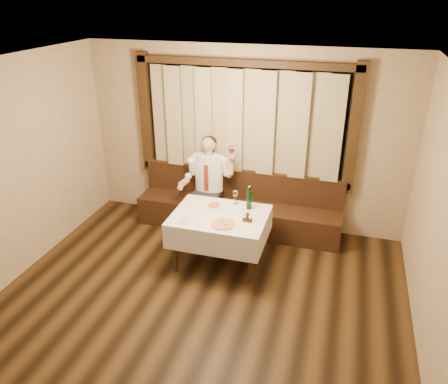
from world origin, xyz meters
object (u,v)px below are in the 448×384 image
(pasta_cream, at_px, (186,218))
(cruet_caddy, at_px, (247,218))
(pizza, at_px, (223,224))
(green_bottle, at_px, (249,199))
(dining_table, at_px, (220,221))
(banquette, at_px, (239,210))
(pasta_red, at_px, (214,204))
(seated_man, at_px, (208,177))

(pasta_cream, relative_size, cruet_caddy, 1.81)
(pizza, xyz_separation_m, pasta_cream, (-0.50, -0.01, 0.02))
(pizza, height_order, green_bottle, green_bottle)
(dining_table, distance_m, pasta_cream, 0.49)
(banquette, relative_size, dining_table, 2.52)
(pasta_red, bearing_deg, green_bottle, 9.34)
(banquette, bearing_deg, pizza, -84.50)
(pizza, height_order, pasta_red, pasta_red)
(pasta_cream, relative_size, green_bottle, 0.68)
(banquette, xyz_separation_m, pasta_cream, (-0.38, -1.30, 0.48))
(pasta_red, height_order, pasta_cream, pasta_red)
(pizza, distance_m, cruet_caddy, 0.33)
(banquette, distance_m, pizza, 1.38)
(seated_man, bearing_deg, pasta_cream, -85.45)
(pizza, relative_size, seated_man, 0.21)
(pasta_red, bearing_deg, pasta_cream, -116.45)
(dining_table, distance_m, pizza, 0.32)
(pasta_red, xyz_separation_m, pasta_cream, (-0.24, -0.47, -0.01))
(pasta_cream, bearing_deg, banquette, 73.79)
(pasta_red, distance_m, pasta_cream, 0.53)
(cruet_caddy, bearing_deg, banquette, 115.10)
(cruet_caddy, bearing_deg, pizza, -140.24)
(pasta_red, bearing_deg, dining_table, -54.06)
(cruet_caddy, xyz_separation_m, seated_man, (-0.87, 1.01, 0.05))
(seated_man, bearing_deg, dining_table, -63.04)
(pasta_red, height_order, seated_man, seated_man)
(banquette, height_order, pasta_cream, banquette)
(pasta_red, distance_m, cruet_caddy, 0.61)
(banquette, bearing_deg, pasta_cream, -106.21)
(banquette, height_order, dining_table, banquette)
(banquette, bearing_deg, pasta_red, -99.79)
(pizza, distance_m, pasta_cream, 0.50)
(dining_table, distance_m, seated_man, 1.07)
(pasta_cream, height_order, seated_man, seated_man)
(green_bottle, height_order, seated_man, seated_man)
(green_bottle, distance_m, seated_man, 1.04)
(cruet_caddy, bearing_deg, dining_table, 173.97)
(banquette, relative_size, green_bottle, 9.42)
(green_bottle, relative_size, cruet_caddy, 2.65)
(banquette, xyz_separation_m, seated_man, (-0.47, -0.09, 0.55))
(pizza, bearing_deg, cruet_caddy, 34.52)
(banquette, relative_size, pasta_cream, 13.76)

